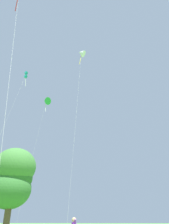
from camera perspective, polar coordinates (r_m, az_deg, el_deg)
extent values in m
cone|color=green|center=(55.07, -10.10, 2.86)|extent=(2.78, 2.71, 2.31)
cylinder|color=silver|center=(54.05, -10.21, 1.16)|extent=(0.32, 0.34, 2.28)
cylinder|color=silver|center=(48.04, -13.44, -10.94)|extent=(1.99, 4.42, 28.29)
cube|color=teal|center=(39.60, -15.11, 9.90)|extent=(0.49, 0.48, 0.56)
cube|color=teal|center=(39.17, -15.24, 9.02)|extent=(0.49, 0.48, 0.56)
cylinder|color=#3F382D|center=(39.38, -15.17, 9.47)|extent=(0.03, 0.03, 1.07)
cylinder|color=silver|center=(38.55, -15.28, 7.75)|extent=(0.27, 0.10, 1.92)
cylinder|color=silver|center=(31.92, -21.41, -5.72)|extent=(1.99, 5.82, 24.18)
cylinder|color=red|center=(22.78, -17.40, 25.78)|extent=(0.28, 0.38, 1.82)
cylinder|color=silver|center=(14.21, -18.71, 12.68)|extent=(4.02, 4.52, 20.59)
cone|color=white|center=(36.74, -0.84, 15.29)|extent=(1.43, 1.19, 1.46)
cylinder|color=yellow|center=(35.62, -1.08, 13.65)|extent=(0.30, 0.43, 2.11)
cylinder|color=silver|center=(27.10, -2.28, -1.75)|extent=(0.26, 5.56, 26.12)
sphere|color=tan|center=(12.79, -2.79, -26.51)|extent=(0.24, 0.24, 0.24)
cylinder|color=brown|center=(26.86, -19.21, -21.52)|extent=(0.69, 0.69, 6.88)
ellipsoid|color=#387533|center=(27.26, -19.09, -18.66)|extent=(4.77, 4.77, 4.25)
ellipsoid|color=#2D6628|center=(27.43, -18.14, -16.19)|extent=(4.28, 4.28, 3.28)
ellipsoid|color=#427F38|center=(27.43, -17.83, -13.57)|extent=(4.83, 4.83, 4.35)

